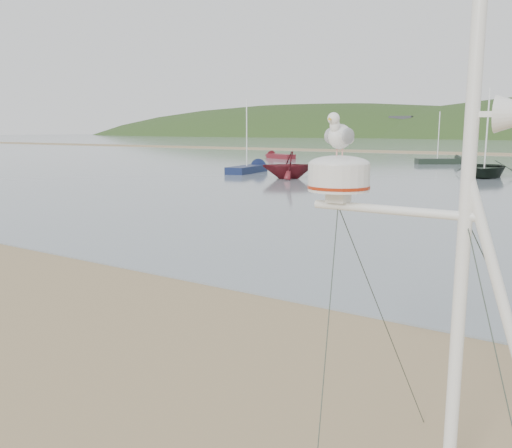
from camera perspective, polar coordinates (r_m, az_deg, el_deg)
The scene contains 7 objects.
ground at distance 7.56m, azimuth -15.10°, elevation -15.29°, with size 560.00×560.00×0.00m, color #8B7350.
mast_rig at distance 4.85m, azimuth 19.34°, elevation -13.72°, with size 2.35×2.51×5.30m.
boat_dark at distance 39.41m, azimuth 23.11°, elevation 8.57°, with size 3.90×1.13×5.46m, color black.
boat_red at distance 35.07m, azimuth 3.44°, elevation 7.51°, with size 2.87×1.75×3.32m, color #5B141B.
sailboat_blue_near at distance 40.97m, azimuth -0.13°, elevation 5.92°, with size 2.15×5.79×5.67m.
dinghy_red_far at distance 59.92m, azimuth 2.01°, elevation 7.18°, with size 4.94×2.87×1.18m.
sailboat_dark_mid at distance 53.02m, azimuth 19.68°, elevation 6.26°, with size 4.83×3.92×5.09m.
Camera 1 is at (5.22, -4.45, 3.18)m, focal length 38.00 mm.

